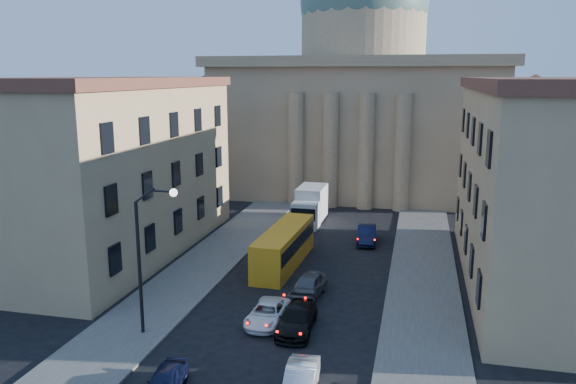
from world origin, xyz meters
name	(u,v)px	position (x,y,z in m)	size (l,w,h in m)	color
sidewalk_left	(194,274)	(-8.50, 18.00, 0.07)	(5.00, 60.00, 0.15)	#504E49
sidewalk_right	(423,293)	(8.50, 18.00, 0.07)	(5.00, 60.00, 0.15)	#504E49
church	(361,98)	(0.00, 55.47, 11.88)	(68.02, 28.76, 36.60)	#877453
building_left	(114,166)	(-17.00, 22.00, 7.42)	(11.60, 26.60, 14.70)	tan
building_right	(553,184)	(17.00, 22.00, 7.42)	(11.60, 26.60, 14.70)	tan
street_lamp	(147,249)	(-6.97, 8.00, 5.29)	(2.62, 0.44, 8.83)	black
car_left_near	(165,381)	(-3.50, 2.56, 0.62)	(1.47, 3.66, 1.25)	black
car_right_near	(301,381)	(2.78, 3.98, 0.68)	(1.45, 4.15, 1.37)	#B2B5BA
car_left_mid	(268,313)	(-0.80, 11.19, 0.62)	(2.06, 4.47, 1.24)	white
car_right_mid	(297,319)	(1.16, 10.61, 0.71)	(1.99, 4.89, 1.42)	black
car_right_far	(308,286)	(0.80, 15.71, 0.78)	(1.85, 4.59, 1.56)	#4C4C51
car_right_distant	(367,234)	(3.50, 29.40, 0.78)	(1.66, 4.76, 1.57)	black
city_bus	(284,246)	(-2.34, 21.86, 1.59)	(2.84, 10.61, 2.97)	orange
box_truck	(310,206)	(-2.85, 35.20, 1.71)	(2.66, 6.59, 3.61)	silver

